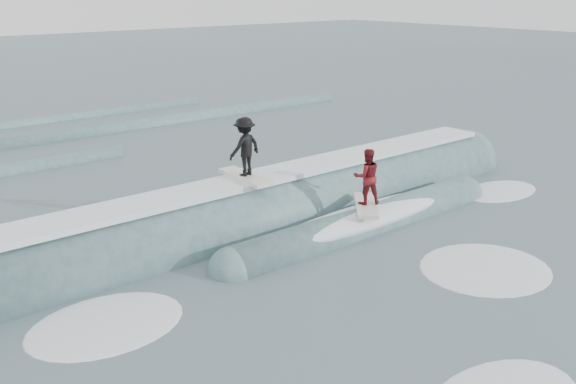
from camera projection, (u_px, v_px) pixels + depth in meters
ground at (381, 271)px, 15.06m from camera, size 160.00×160.00×0.00m
breaking_wave at (278, 220)px, 18.19m from camera, size 21.07×4.09×2.62m
surfer_black at (245, 150)px, 17.18m from camera, size 1.10×2.03×1.69m
surfer_red at (367, 181)px, 17.32m from camera, size 1.75×1.85×1.64m
whitewater at (413, 282)px, 14.48m from camera, size 16.28×8.45×0.10m
far_swells at (25, 147)px, 26.53m from camera, size 37.03×8.65×0.80m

